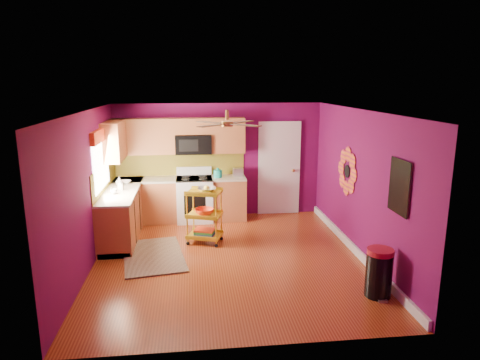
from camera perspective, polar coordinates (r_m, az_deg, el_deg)
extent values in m
plane|color=maroon|center=(7.42, -1.46, -10.45)|extent=(5.00, 5.00, 0.00)
cube|color=#620B49|center=(9.45, -2.84, 2.62)|extent=(4.50, 0.04, 2.50)
cube|color=#620B49|center=(4.64, 1.20, -8.51)|extent=(4.50, 0.04, 2.50)
cube|color=#620B49|center=(7.19, -19.70, -1.47)|extent=(0.04, 5.00, 2.50)
cube|color=#620B49|center=(7.54, 15.77, -0.53)|extent=(0.04, 5.00, 2.50)
cube|color=silver|center=(6.82, -1.58, 9.20)|extent=(4.50, 5.00, 0.04)
cube|color=white|center=(7.88, 15.03, -8.91)|extent=(0.05, 4.90, 0.14)
cube|color=brown|center=(8.62, -15.36, -4.36)|extent=(0.60, 2.30, 0.90)
cube|color=brown|center=(9.33, -7.89, -2.68)|extent=(2.80, 0.60, 0.90)
cube|color=beige|center=(8.49, -15.55, -1.33)|extent=(0.63, 2.30, 0.04)
cube|color=beige|center=(9.21, -7.98, 0.13)|extent=(2.80, 0.63, 0.04)
cube|color=black|center=(8.74, -15.21, -6.86)|extent=(0.54, 2.30, 0.10)
cube|color=black|center=(9.44, -7.82, -5.02)|extent=(2.80, 0.54, 0.10)
cube|color=white|center=(9.29, -6.05, -2.63)|extent=(0.76, 0.66, 0.92)
cube|color=black|center=(9.18, -6.12, 0.17)|extent=(0.76, 0.62, 0.03)
cube|color=white|center=(9.43, -6.15, 1.23)|extent=(0.76, 0.06, 0.18)
cube|color=black|center=(8.98, -6.02, -3.24)|extent=(0.45, 0.02, 0.55)
cube|color=brown|center=(9.24, -12.75, 5.68)|extent=(1.32, 0.33, 0.75)
cube|color=brown|center=(9.22, -1.63, 5.98)|extent=(0.72, 0.33, 0.75)
cube|color=brown|center=(9.16, -6.29, 7.15)|extent=(0.76, 0.33, 0.34)
cube|color=brown|center=(8.83, -16.29, 5.16)|extent=(0.33, 1.30, 0.75)
cube|color=black|center=(9.17, -6.23, 4.77)|extent=(0.76, 0.38, 0.40)
cube|color=olive|center=(9.44, -8.00, 2.15)|extent=(2.80, 0.01, 0.51)
cube|color=olive|center=(8.48, -17.60, 0.43)|extent=(0.01, 2.30, 0.51)
cube|color=white|center=(8.12, -18.09, 2.42)|extent=(0.03, 1.20, 1.00)
cube|color=red|center=(8.05, -18.12, 5.72)|extent=(0.08, 1.35, 0.22)
cube|color=white|center=(9.65, 5.21, 1.43)|extent=(0.85, 0.04, 2.05)
cube|color=white|center=(9.63, 5.23, 1.41)|extent=(0.95, 0.02, 2.15)
sphere|color=#BF8C3F|center=(9.67, 7.13, 1.26)|extent=(0.07, 0.07, 0.07)
cylinder|color=black|center=(8.06, 14.09, 1.14)|extent=(0.01, 0.24, 0.24)
cube|color=#16927F|center=(6.23, 20.56, -0.85)|extent=(0.03, 0.52, 0.72)
cube|color=black|center=(6.22, 20.43, -0.85)|extent=(0.01, 0.56, 0.76)
cylinder|color=#BF8C3F|center=(7.02, -1.72, 8.66)|extent=(0.06, 0.06, 0.16)
cylinder|color=#BF8C3F|center=(7.04, -1.71, 7.52)|extent=(0.20, 0.20, 0.08)
cube|color=#4C2D19|center=(7.33, 0.22, 7.74)|extent=(0.47, 0.47, 0.01)
cube|color=#4C2D19|center=(7.29, -4.02, 7.68)|extent=(0.47, 0.47, 0.01)
cube|color=#4C2D19|center=(6.75, -3.82, 7.26)|extent=(0.47, 0.47, 0.01)
cube|color=#4C2D19|center=(6.80, 0.76, 7.33)|extent=(0.47, 0.47, 0.01)
cube|color=black|center=(7.66, -11.47, -9.85)|extent=(1.24, 1.75, 0.02)
cylinder|color=gold|center=(7.88, -7.07, -5.09)|extent=(0.03, 0.03, 0.95)
cylinder|color=gold|center=(7.73, -3.23, -5.38)|extent=(0.03, 0.03, 0.95)
cylinder|color=gold|center=(8.22, -6.21, -4.29)|extent=(0.03, 0.03, 0.95)
cylinder|color=gold|center=(8.08, -2.53, -4.56)|extent=(0.03, 0.03, 0.95)
sphere|color=black|center=(8.05, -6.98, -8.36)|extent=(0.07, 0.07, 0.07)
sphere|color=black|center=(7.89, -3.19, -8.72)|extent=(0.07, 0.07, 0.07)
sphere|color=black|center=(8.38, -6.13, -7.45)|extent=(0.07, 0.07, 0.07)
sphere|color=black|center=(8.23, -2.49, -7.77)|extent=(0.07, 0.07, 0.07)
cube|color=gold|center=(7.85, -4.83, -1.69)|extent=(0.72, 0.62, 0.03)
cube|color=gold|center=(7.97, -4.77, -4.71)|extent=(0.72, 0.62, 0.03)
cube|color=gold|center=(8.10, -4.72, -7.41)|extent=(0.72, 0.62, 0.03)
imported|color=beige|center=(7.82, -4.45, -1.30)|extent=(0.43, 0.43, 0.08)
sphere|color=yellow|center=(7.81, -4.45, -1.12)|extent=(0.11, 0.11, 0.11)
imported|color=red|center=(7.95, -4.78, -4.22)|extent=(0.44, 0.44, 0.11)
cube|color=navy|center=(8.08, -4.73, -7.15)|extent=(0.42, 0.37, 0.04)
cube|color=#267233|center=(8.07, -4.73, -6.87)|extent=(0.42, 0.37, 0.04)
cube|color=red|center=(8.06, -4.74, -6.63)|extent=(0.42, 0.37, 0.03)
cylinder|color=black|center=(6.42, 18.00, -11.96)|extent=(0.41, 0.41, 0.63)
cylinder|color=#A61727|center=(6.28, 18.22, -9.06)|extent=(0.37, 0.37, 0.07)
cube|color=beige|center=(6.40, 18.50, -15.04)|extent=(0.13, 0.08, 0.03)
cylinder|color=#15A093|center=(9.19, -2.98, 0.85)|extent=(0.18, 0.18, 0.16)
sphere|color=#15A093|center=(9.17, -2.99, 1.46)|extent=(0.06, 0.06, 0.06)
cube|color=beige|center=(9.29, -0.27, 1.06)|extent=(0.22, 0.15, 0.18)
imported|color=#EA3F72|center=(8.40, -15.65, -0.68)|extent=(0.09, 0.09, 0.19)
imported|color=white|center=(8.77, -15.81, -0.17)|extent=(0.14, 0.14, 0.18)
imported|color=white|center=(8.93, -15.09, -0.27)|extent=(0.24, 0.24, 0.06)
imported|color=white|center=(8.15, -16.47, -1.49)|extent=(0.12, 0.12, 0.09)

